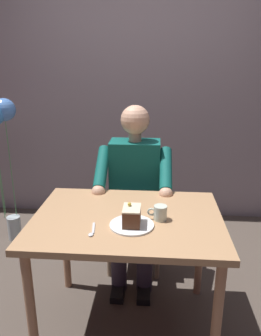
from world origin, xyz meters
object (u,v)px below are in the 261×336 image
coffee_cup (160,212)px  dessert_spoon (92,231)px  dining_table (127,231)px  chair (136,203)px  cake_slice (132,216)px  seated_person (134,191)px

coffee_cup → dessert_spoon: 0.38m
dining_table → chair: size_ratio=1.17×
cake_slice → dessert_spoon: cake_slice is taller
dining_table → dessert_spoon: (0.16, 0.19, 0.09)m
chair → coffee_cup: bearing=103.4°
seated_person → chair: bearing=-90.0°
dining_table → seated_person: bearing=-90.0°
cake_slice → dessert_spoon: (0.19, 0.08, -0.05)m
dining_table → coffee_cup: bearing=171.9°
dining_table → seated_person: seated_person is taller
dining_table → chair: bearing=-90.0°
seated_person → coffee_cup: size_ratio=11.88×
chair → cake_slice: 0.89m
chair → seated_person: 0.24m
dining_table → seated_person: 0.56m
chair → dessert_spoon: 0.96m
coffee_cup → chair: bearing=-76.6°
dining_table → coffee_cup: (-0.18, 0.03, 0.13)m
seated_person → cake_slice: size_ratio=10.03×
cake_slice → coffee_cup: bearing=-150.7°
chair → dessert_spoon: size_ratio=6.27×
cake_slice → coffee_cup: (-0.15, -0.08, -0.02)m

